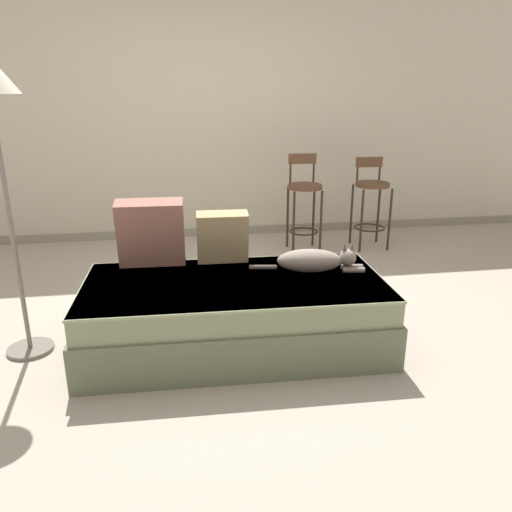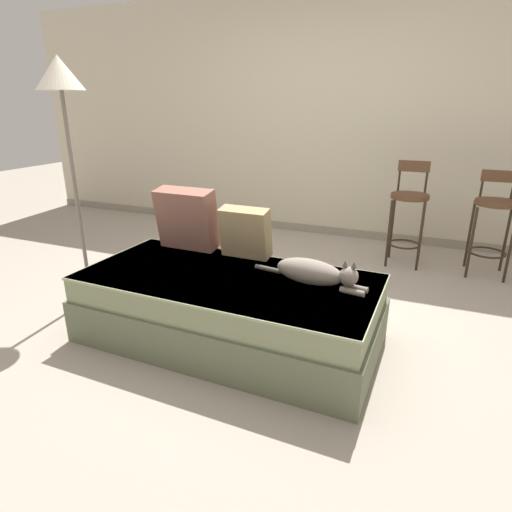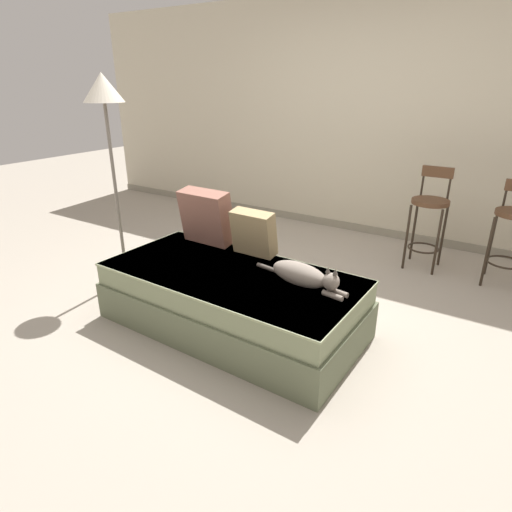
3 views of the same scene
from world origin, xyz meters
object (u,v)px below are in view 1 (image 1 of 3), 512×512
throw_pillow_middle (222,237)px  cat (315,261)px  throw_pillow_corner (151,233)px  bar_stool_by_doorway (371,196)px  bar_stool_near_window (304,197)px  couch (235,313)px

throw_pillow_middle → cat: size_ratio=0.49×
throw_pillow_corner → bar_stool_by_doorway: size_ratio=0.49×
throw_pillow_middle → bar_stool_near_window: bearing=58.2°
couch → cat: 0.61m
throw_pillow_corner → cat: bearing=-15.7°
cat → bar_stool_near_window: (0.40, 1.84, 0.03)m
throw_pillow_corner → bar_stool_near_window: size_ratio=0.47×
throw_pillow_corner → bar_stool_near_window: bearing=47.1°
couch → cat: cat is taller
bar_stool_near_window → bar_stool_by_doorway: (0.70, -0.00, -0.01)m
cat → bar_stool_by_doorway: (1.10, 1.83, 0.01)m
couch → throw_pillow_middle: size_ratio=5.32×
throw_pillow_middle → cat: bearing=-26.3°
couch → bar_stool_near_window: bar_stool_near_window is taller
throw_pillow_middle → cat: throw_pillow_middle is taller
couch → throw_pillow_middle: 0.54m
throw_pillow_corner → cat: 1.09m
couch → throw_pillow_corner: bearing=143.6°
cat → throw_pillow_middle: bearing=153.7°
throw_pillow_middle → bar_stool_near_window: 1.83m
throw_pillow_middle → bar_stool_by_doorway: (1.67, 1.56, -0.09)m
bar_stool_by_doorway → cat: bearing=-121.0°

